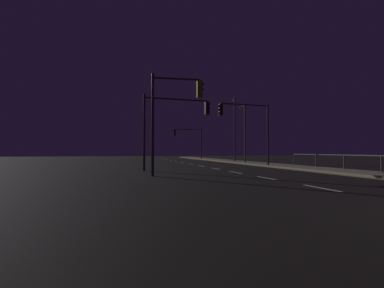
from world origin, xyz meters
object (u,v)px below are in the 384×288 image
street_lamp_corner (235,123)px  traffic_light_far_center (175,117)px  street_lamp_mid_block (244,126)px  traffic_light_far_right (174,105)px  traffic_light_overhead_east (189,137)px  traffic_light_near_right (247,120)px

street_lamp_corner → traffic_light_far_center: bearing=-127.9°
street_lamp_corner → street_lamp_mid_block: (-0.16, -3.13, -0.70)m
traffic_light_far_right → street_lamp_corner: bearing=58.1°
traffic_light_far_center → traffic_light_overhead_east: bearing=74.2°
traffic_light_far_center → street_lamp_corner: street_lamp_corner is taller
traffic_light_near_right → street_lamp_corner: 10.69m
traffic_light_far_right → traffic_light_far_center: (0.89, 4.63, -0.08)m
traffic_light_overhead_east → traffic_light_far_right: traffic_light_far_right is taller
street_lamp_corner → street_lamp_mid_block: size_ratio=1.20×
traffic_light_near_right → traffic_light_overhead_east: bearing=90.2°
traffic_light_far_right → traffic_light_overhead_east: bearing=75.0°
traffic_light_near_right → street_lamp_mid_block: 7.67m
traffic_light_near_right → traffic_light_far_center: (-6.81, -2.61, -0.23)m
traffic_light_overhead_east → traffic_light_far_center: size_ratio=0.92×
street_lamp_corner → street_lamp_mid_block: street_lamp_corner is taller
traffic_light_near_right → street_lamp_corner: street_lamp_corner is taller
street_lamp_mid_block → traffic_light_overhead_east: bearing=102.1°
traffic_light_far_center → street_lamp_mid_block: (9.79, 9.67, 0.32)m
traffic_light_far_right → traffic_light_near_right: (7.70, 7.24, 0.15)m
traffic_light_far_right → traffic_light_near_right: traffic_light_far_right is taller
traffic_light_near_right → street_lamp_corner: bearing=72.8°
traffic_light_far_right → street_lamp_mid_block: 17.85m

